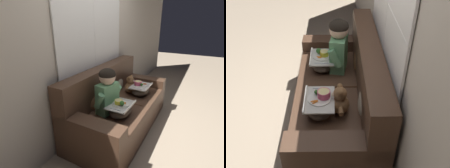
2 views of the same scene
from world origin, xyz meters
TOP-DOWN VIEW (x-y plane):
  - ground_plane at (0.00, 0.00)m, footprint 14.00×14.00m
  - wall_back_with_window at (0.00, 0.51)m, footprint 8.00×0.08m
  - couch at (0.00, 0.07)m, footprint 1.99×0.89m
  - throw_pillow_behind_child at (-0.39, 0.27)m, footprint 0.34×0.16m
  - throw_pillow_behind_teddy at (0.39, 0.27)m, footprint 0.35×0.17m
  - child_figure at (-0.39, 0.03)m, footprint 0.46×0.25m
  - teddy_bear at (0.39, 0.03)m, footprint 0.33×0.23m
  - lap_tray_child at (-0.39, -0.17)m, footprint 0.39×0.28m
  - lap_tray_teddy at (0.39, -0.16)m, footprint 0.40×0.29m

SIDE VIEW (x-z plane):
  - ground_plane at x=0.00m, z-range 0.00..0.00m
  - couch at x=0.00m, z-range -0.14..0.83m
  - lap_tray_child at x=-0.39m, z-range 0.43..0.67m
  - lap_tray_teddy at x=0.39m, z-range 0.43..0.67m
  - teddy_bear at x=0.39m, z-range 0.44..0.74m
  - throw_pillow_behind_child at x=-0.39m, z-range 0.45..0.80m
  - throw_pillow_behind_teddy at x=0.39m, z-range 0.44..0.80m
  - child_figure at x=-0.39m, z-range 0.49..1.11m
  - wall_back_with_window at x=0.00m, z-range 0.00..2.60m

